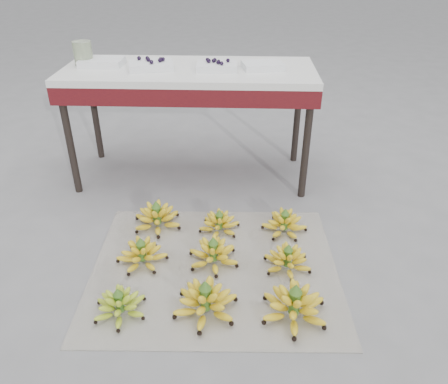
{
  "coord_description": "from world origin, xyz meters",
  "views": [
    {
      "loc": [
        0.21,
        -1.8,
        1.48
      ],
      "look_at": [
        0.12,
        0.3,
        0.25
      ],
      "focal_mm": 35.0,
      "sensor_mm": 36.0,
      "label": 1
    }
  ],
  "objects_px": {
    "bunch_mid_right": "(287,260)",
    "bunch_mid_center": "(213,254)",
    "bunch_front_right": "(294,305)",
    "tray_left": "(151,65)",
    "bunch_back_left": "(157,218)",
    "bunch_mid_left": "(142,254)",
    "tray_far_right": "(263,66)",
    "newspaper_mat": "(215,268)",
    "tray_right": "(217,66)",
    "bunch_front_center": "(206,301)",
    "vendor_table": "(189,81)",
    "bunch_back_right": "(284,224)",
    "bunch_back_center": "(219,224)",
    "bunch_front_left": "(120,305)",
    "tray_far_left": "(102,62)",
    "glass_jar": "(83,53)"
  },
  "relations": [
    {
      "from": "tray_far_right",
      "to": "tray_right",
      "type": "bearing_deg",
      "value": -173.24
    },
    {
      "from": "bunch_mid_center",
      "to": "bunch_back_left",
      "type": "relative_size",
      "value": 0.91
    },
    {
      "from": "bunch_mid_left",
      "to": "tray_left",
      "type": "xyz_separation_m",
      "value": [
        -0.07,
        0.95,
        0.73
      ]
    },
    {
      "from": "bunch_mid_right",
      "to": "glass_jar",
      "type": "distance_m",
      "value": 1.81
    },
    {
      "from": "newspaper_mat",
      "to": "tray_right",
      "type": "height_order",
      "value": "tray_right"
    },
    {
      "from": "bunch_mid_left",
      "to": "bunch_back_center",
      "type": "bearing_deg",
      "value": 50.27
    },
    {
      "from": "newspaper_mat",
      "to": "bunch_back_right",
      "type": "xyz_separation_m",
      "value": [
        0.38,
        0.34,
        0.06
      ]
    },
    {
      "from": "bunch_front_center",
      "to": "tray_left",
      "type": "relative_size",
      "value": 0.99
    },
    {
      "from": "bunch_back_right",
      "to": "glass_jar",
      "type": "xyz_separation_m",
      "value": [
        -1.27,
        0.72,
        0.78
      ]
    },
    {
      "from": "bunch_back_center",
      "to": "bunch_mid_center",
      "type": "bearing_deg",
      "value": -100.52
    },
    {
      "from": "bunch_front_right",
      "to": "vendor_table",
      "type": "height_order",
      "value": "vendor_table"
    },
    {
      "from": "bunch_mid_center",
      "to": "bunch_front_right",
      "type": "bearing_deg",
      "value": -52.93
    },
    {
      "from": "bunch_front_center",
      "to": "bunch_front_left",
      "type": "bearing_deg",
      "value": -175.21
    },
    {
      "from": "tray_far_right",
      "to": "bunch_mid_right",
      "type": "bearing_deg",
      "value": -82.91
    },
    {
      "from": "bunch_mid_right",
      "to": "tray_far_left",
      "type": "distance_m",
      "value": 1.71
    },
    {
      "from": "bunch_back_right",
      "to": "bunch_mid_center",
      "type": "bearing_deg",
      "value": -127.54
    },
    {
      "from": "bunch_mid_center",
      "to": "tray_left",
      "type": "xyz_separation_m",
      "value": [
        -0.44,
        0.94,
        0.72
      ]
    },
    {
      "from": "bunch_front_right",
      "to": "tray_left",
      "type": "distance_m",
      "value": 1.69
    },
    {
      "from": "bunch_mid_right",
      "to": "tray_right",
      "type": "distance_m",
      "value": 1.28
    },
    {
      "from": "bunch_mid_right",
      "to": "tray_far_left",
      "type": "height_order",
      "value": "tray_far_left"
    },
    {
      "from": "bunch_front_center",
      "to": "bunch_back_center",
      "type": "distance_m",
      "value": 0.63
    },
    {
      "from": "bunch_back_right",
      "to": "vendor_table",
      "type": "height_order",
      "value": "vendor_table"
    },
    {
      "from": "tray_right",
      "to": "tray_far_right",
      "type": "relative_size",
      "value": 0.92
    },
    {
      "from": "tray_far_right",
      "to": "bunch_back_center",
      "type": "bearing_deg",
      "value": -109.3
    },
    {
      "from": "newspaper_mat",
      "to": "bunch_mid_right",
      "type": "xyz_separation_m",
      "value": [
        0.37,
        0.01,
        0.05
      ]
    },
    {
      "from": "tray_far_left",
      "to": "tray_far_right",
      "type": "xyz_separation_m",
      "value": [
        1.02,
        -0.04,
        -0.0
      ]
    },
    {
      "from": "bunch_back_right",
      "to": "newspaper_mat",
      "type": "bearing_deg",
      "value": -123.13
    },
    {
      "from": "bunch_front_left",
      "to": "bunch_front_center",
      "type": "distance_m",
      "value": 0.38
    },
    {
      "from": "bunch_front_right",
      "to": "tray_left",
      "type": "relative_size",
      "value": 1.19
    },
    {
      "from": "newspaper_mat",
      "to": "bunch_mid_center",
      "type": "height_order",
      "value": "bunch_mid_center"
    },
    {
      "from": "bunch_back_right",
      "to": "tray_left",
      "type": "xyz_separation_m",
      "value": [
        -0.83,
        0.64,
        0.73
      ]
    },
    {
      "from": "bunch_back_right",
      "to": "tray_far_left",
      "type": "bearing_deg",
      "value": 163.62
    },
    {
      "from": "bunch_front_right",
      "to": "vendor_table",
      "type": "distance_m",
      "value": 1.58
    },
    {
      "from": "bunch_mid_right",
      "to": "glass_jar",
      "type": "xyz_separation_m",
      "value": [
        -1.26,
        1.04,
        0.78
      ]
    },
    {
      "from": "bunch_back_left",
      "to": "tray_far_right",
      "type": "bearing_deg",
      "value": 34.09
    },
    {
      "from": "tray_right",
      "to": "bunch_front_right",
      "type": "bearing_deg",
      "value": -72.39
    },
    {
      "from": "bunch_mid_right",
      "to": "bunch_mid_center",
      "type": "bearing_deg",
      "value": 163.06
    },
    {
      "from": "newspaper_mat",
      "to": "tray_left",
      "type": "relative_size",
      "value": 4.09
    },
    {
      "from": "bunch_back_left",
      "to": "bunch_front_right",
      "type": "bearing_deg",
      "value": -55.87
    },
    {
      "from": "bunch_front_center",
      "to": "vendor_table",
      "type": "height_order",
      "value": "vendor_table"
    },
    {
      "from": "tray_far_left",
      "to": "glass_jar",
      "type": "relative_size",
      "value": 1.83
    },
    {
      "from": "bunch_mid_right",
      "to": "tray_far_right",
      "type": "xyz_separation_m",
      "value": [
        -0.12,
        1.0,
        0.73
      ]
    },
    {
      "from": "bunch_front_center",
      "to": "bunch_back_center",
      "type": "relative_size",
      "value": 1.16
    },
    {
      "from": "bunch_mid_center",
      "to": "tray_left",
      "type": "relative_size",
      "value": 1.01
    },
    {
      "from": "tray_right",
      "to": "bunch_mid_left",
      "type": "bearing_deg",
      "value": -109.75
    },
    {
      "from": "newspaper_mat",
      "to": "bunch_front_left",
      "type": "distance_m",
      "value": 0.53
    },
    {
      "from": "bunch_back_left",
      "to": "bunch_back_center",
      "type": "bearing_deg",
      "value": -17.99
    },
    {
      "from": "bunch_back_center",
      "to": "vendor_table",
      "type": "distance_m",
      "value": 0.95
    },
    {
      "from": "newspaper_mat",
      "to": "bunch_back_right",
      "type": "height_order",
      "value": "bunch_back_right"
    },
    {
      "from": "bunch_back_right",
      "to": "bunch_front_left",
      "type": "bearing_deg",
      "value": -124.35
    }
  ]
}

